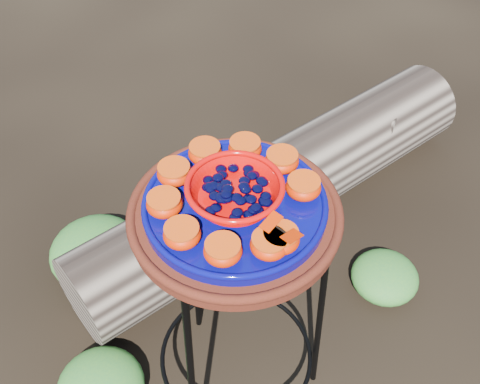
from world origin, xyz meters
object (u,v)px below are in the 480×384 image
red_bowl (235,194)px  driftwood_log (278,185)px  plant_stand (236,315)px  cobalt_plate (235,206)px  terracotta_saucer (235,216)px

red_bowl → driftwood_log: red_bowl is taller
plant_stand → driftwood_log: size_ratio=0.46×
cobalt_plate → terracotta_saucer: bearing=0.0°
red_bowl → driftwood_log: 0.91m
terracotta_saucer → cobalt_plate: (0.00, 0.00, 0.03)m
cobalt_plate → plant_stand: bearing=0.0°
terracotta_saucer → cobalt_plate: 0.03m
terracotta_saucer → red_bowl: (0.00, 0.00, 0.07)m
terracotta_saucer → cobalt_plate: cobalt_plate is taller
terracotta_saucer → plant_stand: bearing=0.0°
terracotta_saucer → driftwood_log: bearing=45.5°
plant_stand → driftwood_log: 0.68m
cobalt_plate → driftwood_log: (0.46, 0.47, -0.60)m
driftwood_log → terracotta_saucer: bearing=-134.5°
driftwood_log → red_bowl: bearing=-134.5°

